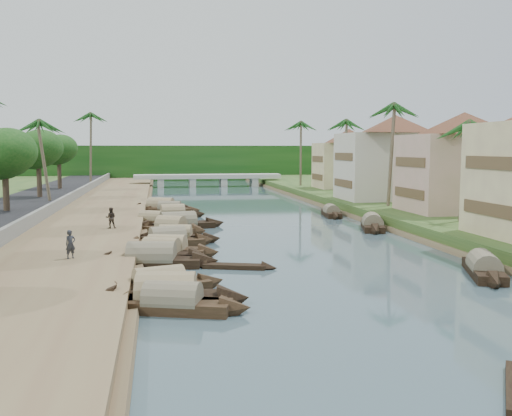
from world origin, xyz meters
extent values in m
plane|color=#3A5058|center=(0.00, 0.00, 0.00)|extent=(220.00, 220.00, 0.00)
cube|color=brown|center=(-16.00, 20.00, 0.40)|extent=(10.00, 180.00, 0.80)
cube|color=#2A461C|center=(19.00, 20.00, 0.60)|extent=(16.00, 180.00, 1.20)
cube|color=black|center=(-24.50, 20.00, 0.70)|extent=(8.00, 180.00, 1.40)
cube|color=slate|center=(-20.20, 20.00, 1.35)|extent=(0.40, 180.00, 1.10)
cube|color=#113E10|center=(0.00, 95.00, 4.00)|extent=(120.00, 4.00, 8.00)
cube|color=#113E10|center=(0.00, 100.00, 4.00)|extent=(120.00, 4.00, 8.00)
cube|color=#113E10|center=(0.00, 105.00, 4.00)|extent=(120.00, 4.00, 8.00)
cube|color=#A9AA9F|center=(0.00, 72.00, 2.00)|extent=(28.00, 4.00, 0.80)
cube|color=#A9AA9F|center=(-9.00, 72.00, 0.90)|extent=(1.20, 3.50, 1.80)
cube|color=#A9AA9F|center=(-3.00, 72.00, 0.90)|extent=(1.20, 3.50, 1.80)
cube|color=#A9AA9F|center=(3.00, 72.00, 0.90)|extent=(1.20, 3.50, 1.80)
cube|color=#A9AA9F|center=(9.00, 72.00, 0.90)|extent=(1.20, 3.50, 1.80)
cube|color=brown|center=(12.95, -2.00, 3.20)|extent=(0.10, 6.40, 0.90)
cube|color=brown|center=(12.95, -2.00, 6.40)|extent=(0.10, 6.40, 0.90)
cube|color=#CA988F|center=(20.00, 14.00, 4.95)|extent=(11.00, 8.00, 7.50)
pyramid|color=brown|center=(20.00, 14.00, 9.80)|extent=(14.11, 14.11, 2.20)
cube|color=brown|center=(14.45, 14.00, 3.08)|extent=(0.10, 6.40, 0.90)
cube|color=brown|center=(14.45, 14.00, 6.08)|extent=(0.10, 6.40, 0.90)
cube|color=beige|center=(19.00, 28.00, 5.20)|extent=(13.00, 8.00, 8.00)
pyramid|color=brown|center=(19.00, 28.00, 10.30)|extent=(15.59, 15.59, 2.20)
cube|color=brown|center=(12.45, 28.00, 3.20)|extent=(0.10, 6.40, 0.90)
cube|color=brown|center=(12.45, 28.00, 6.40)|extent=(0.10, 6.40, 0.90)
cube|color=beige|center=(20.00, 48.00, 4.70)|extent=(10.00, 7.00, 7.00)
pyramid|color=brown|center=(20.00, 48.00, 9.30)|extent=(12.62, 12.62, 2.20)
cube|color=brown|center=(14.95, 48.00, 2.95)|extent=(0.10, 5.60, 0.90)
cube|color=brown|center=(14.95, 48.00, 5.75)|extent=(0.10, 5.60, 0.90)
cube|color=black|center=(-9.02, -12.30, 0.20)|extent=(5.53, 3.22, 0.70)
cone|color=black|center=(-6.23, -13.22, 0.28)|extent=(1.90, 1.88, 1.65)
cone|color=black|center=(-11.80, -11.38, 0.28)|extent=(1.90, 1.88, 1.65)
cylinder|color=#746E57|center=(-9.02, -12.30, 0.58)|extent=(4.37, 2.89, 1.71)
cube|color=black|center=(-9.28, -11.19, 0.20)|extent=(5.99, 2.87, 0.70)
cone|color=black|center=(-6.12, -11.66, 0.28)|extent=(1.93, 2.07, 2.03)
cone|color=black|center=(-12.45, -10.72, 0.28)|extent=(1.93, 2.07, 2.03)
cylinder|color=#93885E|center=(-9.28, -11.19, 0.58)|extent=(4.66, 2.75, 2.13)
cube|color=black|center=(-9.61, -8.83, 0.20)|extent=(5.48, 3.04, 0.70)
cone|color=black|center=(-6.82, -8.01, 0.28)|extent=(1.85, 1.83, 1.64)
cone|color=black|center=(-12.39, -9.65, 0.28)|extent=(1.85, 1.83, 1.64)
cylinder|color=#93885E|center=(-9.61, -8.83, 0.58)|extent=(4.31, 2.76, 1.70)
cube|color=black|center=(-10.04, -1.89, 0.20)|extent=(6.44, 2.98, 0.70)
cone|color=black|center=(-6.65, -2.46, 0.28)|extent=(2.05, 2.05, 1.98)
cone|color=black|center=(-13.44, -1.32, 0.28)|extent=(2.05, 2.05, 1.98)
cylinder|color=#746E57|center=(-10.04, -1.89, 0.58)|extent=(5.01, 2.81, 2.06)
cube|color=black|center=(-9.02, 1.38, 0.20)|extent=(5.62, 3.19, 0.70)
cone|color=black|center=(-6.17, 0.57, 0.28)|extent=(1.93, 1.98, 1.80)
cone|color=black|center=(-11.87, 2.18, 0.28)|extent=(1.93, 1.98, 1.80)
cylinder|color=#93885E|center=(-9.02, 1.38, 0.58)|extent=(4.43, 2.92, 1.88)
cube|color=black|center=(-9.43, -0.03, 0.20)|extent=(5.17, 3.47, 0.70)
cone|color=black|center=(-6.93, -1.00, 0.28)|extent=(1.93, 2.08, 1.83)
cone|color=black|center=(-11.93, 0.93, 0.28)|extent=(1.93, 2.08, 1.83)
cylinder|color=#93885E|center=(-9.43, -0.03, 0.58)|extent=(4.13, 3.13, 1.93)
cube|color=black|center=(-8.92, 5.15, 0.20)|extent=(5.67, 3.10, 0.70)
cone|color=black|center=(-6.02, 5.83, 0.28)|extent=(1.92, 2.04, 1.90)
cone|color=black|center=(-11.83, 4.47, 0.28)|extent=(1.92, 2.04, 1.90)
cylinder|color=#746E57|center=(-8.92, 5.15, 0.58)|extent=(4.45, 2.88, 2.00)
cube|color=black|center=(-8.26, 7.05, 0.20)|extent=(5.45, 2.60, 0.70)
cone|color=black|center=(-5.41, 6.50, 0.28)|extent=(1.76, 1.74, 1.65)
cone|color=black|center=(-11.12, 7.60, 0.28)|extent=(1.76, 1.74, 1.65)
cylinder|color=#93885E|center=(-8.26, 7.05, 0.58)|extent=(4.25, 2.44, 1.71)
cube|color=black|center=(-8.49, 12.35, 0.20)|extent=(5.18, 4.03, 0.70)
cone|color=black|center=(-6.11, 11.00, 0.28)|extent=(2.07, 2.15, 1.80)
cone|color=black|center=(-10.86, 13.70, 0.28)|extent=(2.07, 2.15, 1.80)
cylinder|color=#93885E|center=(-8.49, 12.35, 0.58)|extent=(4.21, 3.51, 1.91)
cube|color=black|center=(-7.78, 14.78, 0.20)|extent=(6.94, 3.51, 0.70)
cone|color=black|center=(-4.19, 15.65, 0.28)|extent=(2.27, 2.18, 2.00)
cone|color=black|center=(-11.38, 13.90, 0.28)|extent=(2.27, 2.18, 2.00)
cylinder|color=#746E57|center=(-7.78, 14.78, 0.58)|extent=(5.43, 3.21, 2.06)
cube|color=black|center=(-10.23, 18.31, 0.20)|extent=(4.82, 3.37, 0.70)
cone|color=black|center=(-7.91, 17.20, 0.28)|extent=(1.79, 1.81, 1.51)
cone|color=black|center=(-12.54, 19.43, 0.28)|extent=(1.79, 1.81, 1.51)
cylinder|color=#93885E|center=(-10.23, 18.31, 0.58)|extent=(3.86, 2.95, 1.57)
cube|color=black|center=(-8.04, 23.13, 0.20)|extent=(5.32, 2.34, 0.70)
cone|color=black|center=(-5.20, 23.46, 0.28)|extent=(1.67, 1.75, 1.76)
cone|color=black|center=(-10.89, 22.81, 0.28)|extent=(1.67, 1.75, 1.76)
cylinder|color=#93885E|center=(-8.04, 23.13, 0.58)|extent=(4.12, 2.27, 1.84)
cube|color=black|center=(-8.25, 28.33, 0.20)|extent=(5.53, 2.83, 0.70)
cone|color=black|center=(-5.39, 27.55, 0.28)|extent=(1.80, 1.68, 1.51)
cone|color=black|center=(-11.11, 29.11, 0.28)|extent=(1.80, 1.68, 1.51)
cylinder|color=#746E57|center=(-8.25, 28.33, 0.58)|extent=(4.33, 2.56, 1.54)
cube|color=black|center=(-9.27, 30.09, 0.20)|extent=(6.47, 3.93, 0.70)
cone|color=black|center=(-6.05, 28.95, 0.28)|extent=(2.27, 2.29, 2.00)
cone|color=black|center=(-12.50, 31.22, 0.28)|extent=(2.27, 2.29, 2.00)
cylinder|color=#93885E|center=(-9.27, 30.09, 0.58)|extent=(5.13, 3.53, 2.08)
cube|color=black|center=(9.10, -7.85, 0.20)|extent=(3.57, 5.90, 0.70)
cone|color=black|center=(10.24, -4.90, 0.28)|extent=(1.94, 2.03, 1.64)
cone|color=black|center=(7.95, -10.80, 0.28)|extent=(1.94, 2.03, 1.64)
cylinder|color=#746E57|center=(9.10, -7.85, 0.58)|extent=(3.15, 4.67, 1.68)
cube|color=black|center=(9.76, 11.34, 0.20)|extent=(3.28, 5.86, 0.70)
cone|color=black|center=(10.63, 14.32, 0.28)|extent=(1.98, 1.99, 1.78)
cone|color=black|center=(8.88, 8.37, 0.28)|extent=(1.98, 1.99, 1.78)
cylinder|color=#746E57|center=(9.76, 11.34, 0.58)|extent=(2.97, 4.61, 1.84)
cube|color=black|center=(9.06, 21.67, 0.20)|extent=(2.11, 5.27, 0.70)
cone|color=black|center=(9.43, 24.49, 0.28)|extent=(1.50, 1.61, 1.49)
cone|color=black|center=(8.70, 18.84, 0.28)|extent=(1.50, 1.61, 1.49)
cylinder|color=#746E57|center=(9.06, 21.67, 0.58)|extent=(2.02, 4.08, 1.53)
cube|color=black|center=(-5.00, -3.44, 0.10)|extent=(3.97, 2.02, 0.35)
cone|color=black|center=(-2.92, -4.11, 0.10)|extent=(1.19, 1.12, 0.86)
cone|color=black|center=(-7.08, -2.76, 0.10)|extent=(1.19, 1.12, 0.86)
cube|color=black|center=(-9.14, 21.56, 0.10)|extent=(3.77, 1.29, 0.35)
cone|color=black|center=(-7.08, 21.88, 0.10)|extent=(1.03, 0.87, 0.74)
cone|color=black|center=(-11.20, 21.25, 0.10)|extent=(1.03, 0.87, 0.74)
cylinder|color=brown|center=(16.00, 6.85, 5.40)|extent=(1.03, 0.36, 8.40)
sphere|color=#1A4B19|center=(16.00, 6.85, 9.43)|extent=(3.20, 3.20, 3.20)
cylinder|color=brown|center=(15.00, 20.05, 6.66)|extent=(0.84, 0.36, 10.92)
sphere|color=#1A4B19|center=(15.00, 20.05, 11.90)|extent=(3.20, 3.20, 3.20)
cylinder|color=brown|center=(16.00, 38.89, 6.26)|extent=(1.07, 0.36, 10.12)
sphere|color=#1A4B19|center=(16.00, 38.89, 11.11)|extent=(3.20, 3.20, 3.20)
cylinder|color=brown|center=(-22.00, 30.33, 5.96)|extent=(1.39, 0.36, 9.11)
sphere|color=#1A4B19|center=(-22.00, 30.33, 10.34)|extent=(3.20, 3.20, 3.20)
cylinder|color=brown|center=(14.00, 54.70, 6.48)|extent=(0.36, 0.36, 10.56)
sphere|color=#1A4B19|center=(14.00, 54.70, 11.55)|extent=(3.20, 3.20, 3.20)
cylinder|color=brown|center=(-20.50, 60.27, 7.29)|extent=(0.77, 0.36, 11.79)
sphere|color=#1A4B19|center=(-20.50, 60.27, 12.95)|extent=(3.20, 3.20, 3.20)
cylinder|color=#473628|center=(-24.00, 20.25, 3.23)|extent=(0.60, 0.60, 3.74)
ellipsoid|color=#113E10|center=(-24.00, 20.25, 6.80)|extent=(5.48, 5.48, 4.51)
cylinder|color=#473628|center=(-24.00, 36.13, 3.36)|extent=(0.60, 0.60, 4.01)
ellipsoid|color=#113E10|center=(-24.00, 36.13, 7.19)|extent=(5.38, 5.38, 4.42)
cylinder|color=#473628|center=(-24.00, 51.05, 3.33)|extent=(0.60, 0.60, 3.95)
ellipsoid|color=#113E10|center=(-24.00, 51.05, 7.11)|extent=(4.95, 4.95, 4.07)
cylinder|color=#473628|center=(24.00, 29.85, 2.92)|extent=(0.60, 0.60, 3.52)
ellipsoid|color=#113E10|center=(24.00, 29.85, 6.29)|extent=(4.58, 4.58, 3.77)
imported|color=#292B31|center=(-14.81, -2.63, 1.66)|extent=(0.75, 0.69, 1.73)
imported|color=#2C241E|center=(-13.46, 10.38, 1.67)|extent=(0.86, 0.67, 1.73)
camera|label=1|loc=(-9.60, -37.77, 7.40)|focal=40.00mm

